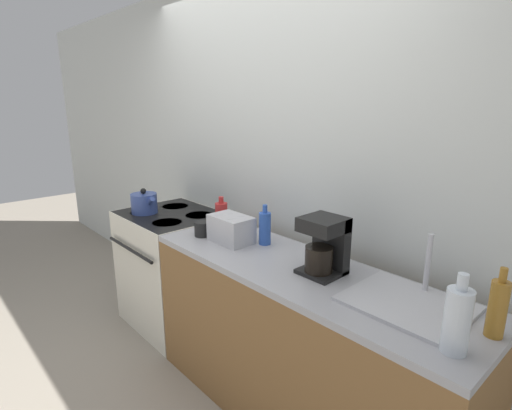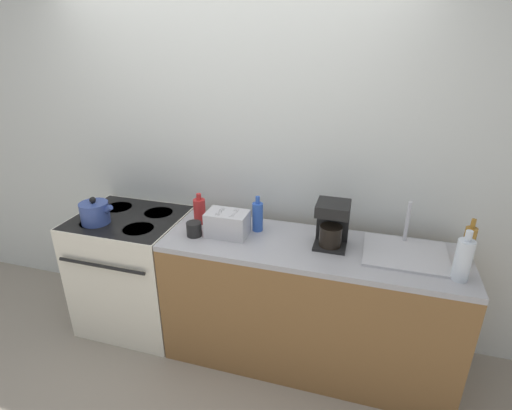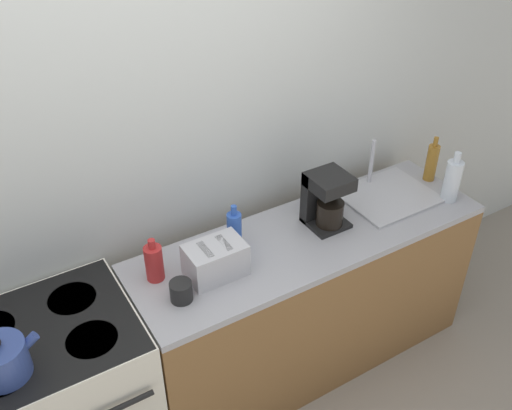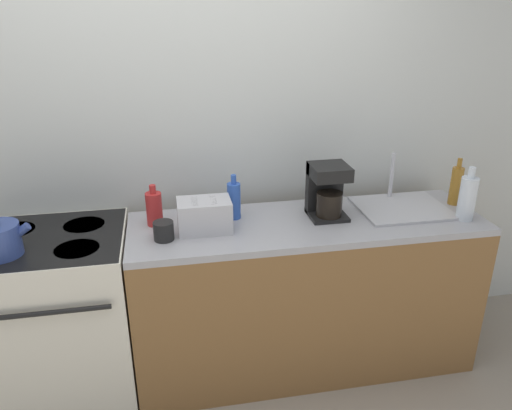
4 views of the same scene
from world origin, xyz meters
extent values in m
plane|color=gray|center=(0.00, 0.00, 0.00)|extent=(12.00, 12.00, 0.00)
cube|color=silver|center=(0.00, 0.71, 1.30)|extent=(8.00, 0.05, 2.60)
cube|color=silver|center=(-0.67, 0.33, 0.46)|extent=(0.77, 0.66, 0.91)
cube|color=black|center=(-0.67, 0.33, 0.90)|extent=(0.76, 0.64, 0.02)
cylinder|color=black|center=(-0.84, 0.19, 0.91)|extent=(0.21, 0.21, 0.01)
cylinder|color=black|center=(-0.50, 0.19, 0.91)|extent=(0.21, 0.21, 0.01)
cylinder|color=black|center=(-0.84, 0.47, 0.91)|extent=(0.21, 0.21, 0.01)
cylinder|color=black|center=(-0.50, 0.47, 0.91)|extent=(0.21, 0.21, 0.01)
cylinder|color=black|center=(-0.67, -0.03, 0.71)|extent=(0.66, 0.02, 0.02)
cube|color=brown|center=(0.67, 0.29, 0.44)|extent=(1.89, 0.59, 0.88)
cube|color=#A3A3A8|center=(0.67, 0.29, 0.89)|extent=(1.89, 0.59, 0.04)
cylinder|color=#33478C|center=(-0.83, 0.19, 0.99)|extent=(0.20, 0.20, 0.15)
sphere|color=black|center=(-0.83, 0.19, 1.08)|extent=(0.04, 0.04, 0.04)
cylinder|color=#33478C|center=(-0.73, 0.19, 1.02)|extent=(0.11, 0.04, 0.09)
cube|color=#BCBCC1|center=(0.12, 0.28, 0.99)|extent=(0.27, 0.18, 0.16)
cube|color=black|center=(0.07, 0.28, 1.07)|extent=(0.03, 0.12, 0.01)
cube|color=black|center=(0.17, 0.28, 1.07)|extent=(0.03, 0.12, 0.01)
cube|color=black|center=(0.79, 0.32, 0.92)|extent=(0.20, 0.20, 0.02)
cube|color=black|center=(0.79, 0.39, 1.06)|extent=(0.20, 0.06, 0.29)
cube|color=black|center=(0.79, 0.32, 1.17)|extent=(0.20, 0.20, 0.07)
cylinder|color=black|center=(0.79, 0.30, 1.00)|extent=(0.14, 0.14, 0.13)
cube|color=#B7B7BC|center=(1.23, 0.34, 0.92)|extent=(0.49, 0.41, 0.01)
cylinder|color=silver|center=(1.23, 0.51, 1.05)|extent=(0.02, 0.02, 0.28)
cylinder|color=#2D56B7|center=(0.29, 0.40, 1.01)|extent=(0.07, 0.07, 0.20)
cylinder|color=#2D56B7|center=(0.29, 0.40, 1.13)|extent=(0.03, 0.03, 0.05)
cylinder|color=#9E6B23|center=(1.56, 0.37, 1.02)|extent=(0.07, 0.07, 0.22)
cylinder|color=#9E6B23|center=(1.56, 0.37, 1.16)|extent=(0.03, 0.03, 0.05)
cylinder|color=silver|center=(1.50, 0.16, 1.03)|extent=(0.09, 0.09, 0.23)
cylinder|color=silver|center=(1.50, 0.16, 1.18)|extent=(0.04, 0.04, 0.06)
cylinder|color=#B72828|center=(-0.13, 0.40, 1.00)|extent=(0.08, 0.08, 0.18)
cylinder|color=#B72828|center=(-0.13, 0.40, 1.11)|extent=(0.03, 0.03, 0.04)
cylinder|color=black|center=(-0.09, 0.21, 0.96)|extent=(0.10, 0.10, 0.09)
camera|label=1|loc=(1.94, -1.16, 1.76)|focal=28.00mm
camera|label=2|loc=(0.97, -1.91, 2.14)|focal=28.00mm
camera|label=3|loc=(-0.75, -1.51, 2.67)|focal=40.00mm
camera|label=4|loc=(-0.05, -2.03, 2.01)|focal=35.00mm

